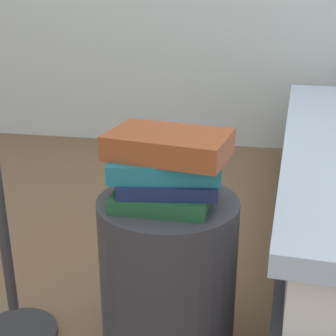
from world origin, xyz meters
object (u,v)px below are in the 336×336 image
book_navy (169,180)px  book_rust (171,144)px  book_forest (163,195)px  side_table (168,278)px  book_teal (165,166)px

book_navy → book_rust: bearing=-2.1°
book_navy → book_rust: 0.10m
book_forest → book_rust: size_ratio=0.81×
book_rust → side_table: bearing=-103.7°
book_teal → side_table: bearing=-2.6°
book_forest → book_navy: 0.04m
book_rust → book_navy: bearing=-164.7°
book_rust → book_forest: bearing=-116.3°
side_table → book_navy: (0.00, 0.01, 0.29)m
book_teal → book_rust: size_ratio=0.93×
side_table → book_rust: (0.00, 0.01, 0.39)m
side_table → book_forest: 0.26m
book_forest → book_navy: size_ratio=0.99×
side_table → book_teal: bearing=-174.9°
book_teal → book_rust: (0.01, 0.01, 0.05)m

